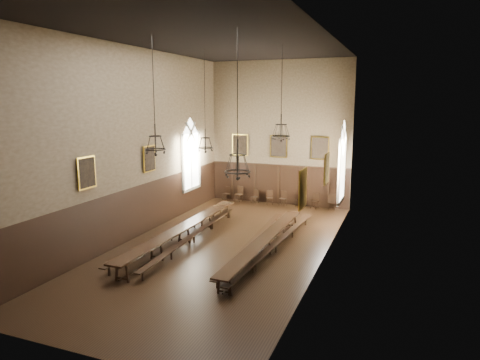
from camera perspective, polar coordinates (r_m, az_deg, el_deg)
The scene contains 34 objects.
floor at distance 19.62m, azimuth -2.29°, elevation -8.93°, with size 9.00×18.00×0.02m, color black.
ceiling at distance 18.67m, azimuth -2.50°, elevation 18.17°, with size 9.00×18.00×0.02m, color black.
wall_back at distance 27.08m, azimuth 5.28°, elevation 6.19°, with size 9.00×0.02×9.00m, color #7D694D.
wall_front at distance 11.05m, azimuth -21.37°, elevation -0.76°, with size 9.00×0.02×9.00m, color #7D694D.
wall_left at distance 20.82m, azimuth -13.89°, elevation 4.64°, with size 0.02×18.00×9.00m, color #7D694D.
wall_right at distance 17.33m, azimuth 11.45°, elevation 3.61°, with size 0.02×18.00×9.00m, color #7D694D.
wainscot_panelling at distance 19.24m, azimuth -2.32°, elevation -5.39°, with size 9.00×18.00×2.50m, color black, non-canonical shape.
table_left at distance 20.22m, azimuth -7.45°, elevation -7.17°, with size 0.78×10.47×0.82m.
table_right at distance 18.67m, azimuth 3.37°, elevation -8.74°, with size 0.82×9.49×0.74m.
bench_left_outer at distance 20.63m, azimuth -9.09°, elevation -7.23°, with size 0.53×9.79×0.44m.
bench_left_inner at distance 20.18m, azimuth -6.15°, elevation -7.56°, with size 0.75×9.82×0.44m.
bench_right_inner at distance 19.29m, azimuth 1.77°, elevation -8.40°, with size 0.65×9.40×0.42m.
bench_right_outer at distance 18.89m, azimuth 4.83°, elevation -8.79°, with size 0.95×10.00×0.45m.
chair_0 at distance 28.49m, azimuth -1.84°, elevation -2.16°, with size 0.50×0.50×0.90m.
chair_1 at distance 28.11m, azimuth -0.15°, elevation -2.27°, with size 0.53×0.53×0.99m.
chair_2 at distance 27.65m, azimuth 1.99°, elevation -2.57°, with size 0.49×0.49×0.88m.
chair_3 at distance 27.38m, azimuth 3.99°, elevation -2.71°, with size 0.50×0.50×0.89m.
chair_4 at distance 27.13m, azimuth 5.74°, elevation -2.84°, with size 0.49×0.49×0.93m.
chair_5 at distance 26.93m, azimuth 7.93°, elevation -3.01°, with size 0.45×0.45×0.90m.
chair_6 at distance 26.71m, azimuth 9.94°, elevation -3.15°, with size 0.53×0.53×0.94m.
chair_7 at distance 26.56m, azimuth 12.10°, elevation -3.31°, with size 0.48×0.48×0.94m.
chandelier_back_left at distance 21.47m, azimuth -4.64°, elevation 5.26°, with size 0.77×0.77×4.94m.
chandelier_back_right at distance 19.79m, azimuth 5.48°, elevation 6.66°, with size 0.83×0.83×4.23m.
chandelier_front_left at distance 17.17m, azimuth -11.21°, elevation 5.07°, with size 0.81×0.81×4.51m.
chandelier_front_right at distance 15.43m, azimuth -0.34°, elevation 2.25°, with size 0.95×0.95×5.17m.
portrait_back_0 at distance 27.85m, azimuth 0.01°, elevation 4.70°, with size 1.10×0.12×1.40m.
portrait_back_1 at distance 27.03m, azimuth 5.17°, elevation 4.48°, with size 1.10×0.12×1.40m.
portrait_back_2 at distance 26.44m, azimuth 10.61°, elevation 4.21°, with size 1.10×0.12×1.40m.
portrait_left_0 at distance 21.66m, azimuth -12.00°, elevation 2.80°, with size 0.12×1.00×1.30m.
portrait_left_1 at distance 18.11m, azimuth -19.76°, elevation 0.93°, with size 0.12×1.00×1.30m.
portrait_right_0 at distance 18.43m, azimuth 11.49°, elevation 1.50°, with size 0.12×1.00×1.30m.
portrait_right_1 at distance 14.08m, azimuth 8.37°, elevation -1.15°, with size 0.12×1.00×1.30m.
window_right at distance 22.87m, azimuth 13.52°, elevation 2.38°, with size 0.20×2.20×4.60m, color white, non-canonical shape.
window_left at distance 25.58m, azimuth -6.57°, elevation 3.44°, with size 0.20×2.20×4.60m, color white, non-canonical shape.
Camera 1 is at (7.39, -16.97, 6.52)m, focal length 32.00 mm.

